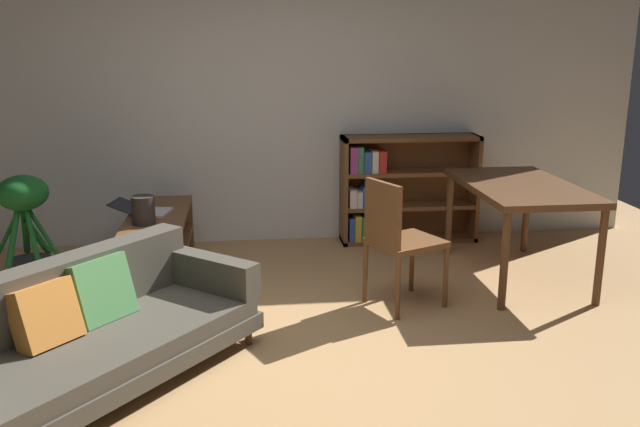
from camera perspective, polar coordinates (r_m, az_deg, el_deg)
ground_plane at (r=4.00m, az=-1.79°, el=-13.09°), size 8.16×8.16×0.00m
back_wall_panel at (r=6.26m, az=-4.03°, el=9.90°), size 6.80×0.10×2.70m
fabric_couch at (r=3.98m, az=-18.98°, el=-9.29°), size 1.83×1.95×0.66m
media_console at (r=5.52m, az=-13.33°, el=-2.75°), size 0.45×1.38×0.51m
open_laptop at (r=5.55m, az=-14.52°, el=0.30°), size 0.50×0.37×0.09m
desk_speaker at (r=5.21m, az=-14.54°, el=0.29°), size 0.17×0.17×0.21m
potted_floor_plant at (r=5.59m, az=-23.38°, el=-0.68°), size 0.54×0.44×0.86m
dining_table at (r=5.49m, az=16.35°, el=1.62°), size 0.80×1.38×0.76m
dining_chair_near at (r=4.74m, az=6.51°, el=-1.95°), size 0.59×0.57×0.92m
bookshelf at (r=6.36m, az=6.45°, el=2.06°), size 1.26×0.32×0.98m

